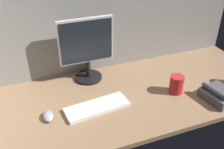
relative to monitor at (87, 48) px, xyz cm
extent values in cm
cube|color=#8C6B4C|center=(24.20, -25.11, -24.27)|extent=(180.00, 80.00, 3.00)
cube|color=gray|center=(24.20, 12.39, 17.19)|extent=(180.00, 5.00, 79.92)
cylinder|color=black|center=(0.00, -0.61, -21.87)|extent=(18.00, 18.00, 1.80)
cylinder|color=black|center=(0.00, -0.61, -15.47)|extent=(3.20, 3.20, 11.00)
cube|color=#B7B7B7|center=(0.00, 0.39, 4.76)|extent=(35.52, 2.40, 29.45)
cube|color=black|center=(0.00, -1.01, 4.76)|extent=(33.12, 0.60, 27.05)
cube|color=silver|center=(-4.66, -33.08, -21.77)|extent=(38.15, 16.79, 2.00)
ellipsoid|color=#99999E|center=(-32.14, -31.86, -21.07)|extent=(6.15, 9.91, 3.40)
cylinder|color=red|center=(46.46, -35.30, -17.02)|extent=(8.57, 8.57, 11.49)
cube|color=#4C4C51|center=(66.85, -50.92, -19.97)|extent=(19.85, 21.50, 5.60)
cylinder|color=#4C4C51|center=(62.17, -50.92, -15.57)|extent=(5.93, 17.39, 3.20)
camera|label=1|loc=(-38.41, -145.98, 73.57)|focal=41.93mm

